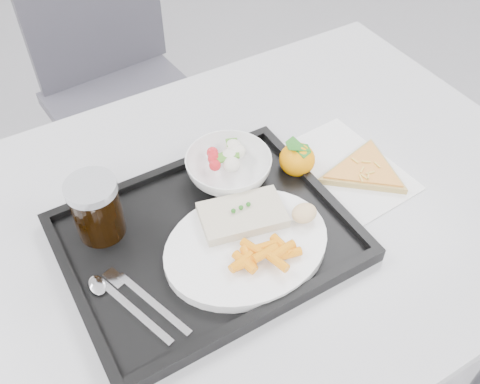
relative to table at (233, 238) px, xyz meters
The scene contains 14 objects.
table is the anchor object (origin of this frame).
chair 0.84m from the table, 85.11° to the left, with size 0.45×0.45×0.93m.
tray 0.11m from the table, 153.71° to the right, with size 0.45×0.35×0.03m.
dinner_plate 0.13m from the table, 105.60° to the right, with size 0.27×0.27×0.02m.
fish_fillet 0.12m from the table, 96.45° to the right, with size 0.15×0.11×0.03m.
bread_roll 0.17m from the table, 49.78° to the right, with size 0.05×0.04×0.03m.
salad_bowl 0.13m from the table, 64.89° to the left, with size 0.15×0.15×0.05m.
cola_glass 0.26m from the table, 162.39° to the left, with size 0.08×0.08×0.11m.
cutlery 0.25m from the table, 161.50° to the right, with size 0.11×0.17×0.01m.
napkin 0.21m from the table, ahead, with size 0.27×0.26×0.00m.
tangerine 0.18m from the table, ahead, with size 0.07×0.07×0.07m.
pizza_slice 0.27m from the table, ahead, with size 0.23×0.23×0.02m.
carrot_pile 0.17m from the table, 97.68° to the right, with size 0.11×0.09×0.02m.
salad_contents 0.15m from the table, 65.00° to the left, with size 0.08×0.07×0.02m.
Camera 1 is at (-0.29, -0.23, 1.45)m, focal length 40.00 mm.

